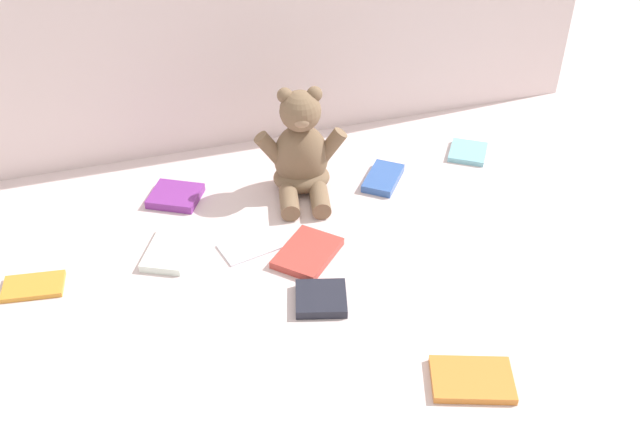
# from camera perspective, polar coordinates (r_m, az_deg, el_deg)

# --- Properties ---
(ground_plane) EXTENTS (3.20, 3.20, 0.00)m
(ground_plane) POSITION_cam_1_polar(r_m,az_deg,el_deg) (1.56, -1.55, -0.92)
(ground_plane) COLOR silver
(backdrop_drape) EXTENTS (1.70, 0.03, 0.68)m
(backdrop_drape) POSITION_cam_1_polar(r_m,az_deg,el_deg) (1.72, -5.40, 15.77)
(backdrop_drape) COLOR silver
(backdrop_drape) RESTS_ON ground_plane
(teddy_bear) EXTENTS (0.21, 0.20, 0.25)m
(teddy_bear) POSITION_cam_1_polar(r_m,az_deg,el_deg) (1.62, -1.47, 4.64)
(teddy_bear) COLOR #7A6047
(teddy_bear) RESTS_ON ground_plane
(book_case_0) EXTENTS (0.13, 0.14, 0.02)m
(book_case_0) POSITION_cam_1_polar(r_m,az_deg,el_deg) (1.70, 4.92, 2.75)
(book_case_0) COLOR #355EB0
(book_case_0) RESTS_ON ground_plane
(book_case_1) EXTENTS (0.13, 0.16, 0.02)m
(book_case_1) POSITION_cam_1_polar(r_m,az_deg,el_deg) (1.52, -11.56, -2.78)
(book_case_1) COLOR white
(book_case_1) RESTS_ON ground_plane
(book_case_2) EXTENTS (0.13, 0.10, 0.01)m
(book_case_2) POSITION_cam_1_polar(r_m,az_deg,el_deg) (1.51, -5.49, -2.51)
(book_case_2) COLOR white
(book_case_2) RESTS_ON ground_plane
(book_case_3) EXTENTS (0.12, 0.08, 0.01)m
(book_case_3) POSITION_cam_1_polar(r_m,az_deg,el_deg) (1.51, -21.35, -5.29)
(book_case_3) COLOR orange
(book_case_3) RESTS_ON ground_plane
(book_case_4) EXTENTS (0.14, 0.13, 0.02)m
(book_case_4) POSITION_cam_1_polar(r_m,az_deg,el_deg) (1.66, -11.15, 1.34)
(book_case_4) COLOR #7E2F8F
(book_case_4) RESTS_ON ground_plane
(book_case_5) EXTENTS (0.16, 0.13, 0.01)m
(book_case_5) POSITION_cam_1_polar(r_m,az_deg,el_deg) (1.27, 11.72, -12.50)
(book_case_5) COLOR orange
(book_case_5) RESTS_ON ground_plane
(book_case_6) EXTENTS (0.17, 0.17, 0.02)m
(book_case_6) POSITION_cam_1_polar(r_m,az_deg,el_deg) (1.48, -0.97, -3.08)
(book_case_6) COLOR #C04138
(book_case_6) RESTS_ON ground_plane
(book_case_7) EXTENTS (0.12, 0.11, 0.02)m
(book_case_7) POSITION_cam_1_polar(r_m,az_deg,el_deg) (1.38, 0.08, -6.62)
(book_case_7) COLOR #222431
(book_case_7) RESTS_ON ground_plane
(book_case_8) EXTENTS (0.12, 0.13, 0.01)m
(book_case_8) POSITION_cam_1_polar(r_m,az_deg,el_deg) (1.83, 11.41, 4.70)
(book_case_8) COLOR #78C1D2
(book_case_8) RESTS_ON ground_plane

